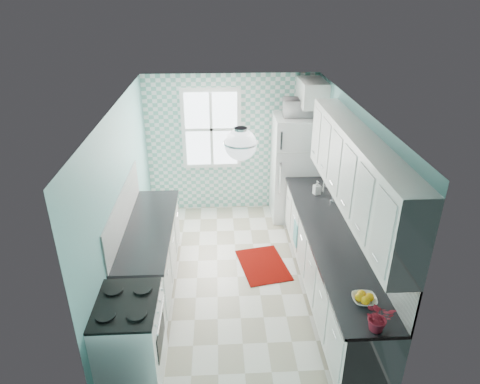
{
  "coord_description": "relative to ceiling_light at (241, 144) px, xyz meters",
  "views": [
    {
      "loc": [
        -0.23,
        -5.04,
        3.84
      ],
      "look_at": [
        0.05,
        0.25,
        1.25
      ],
      "focal_mm": 32.0,
      "sensor_mm": 36.0,
      "label": 1
    }
  ],
  "objects": [
    {
      "name": "base_cabinets_left",
      "position": [
        -1.2,
        0.73,
        -1.87
      ],
      "size": [
        0.6,
        2.15,
        0.9
      ],
      "primitive_type": "cube",
      "color": "white",
      "rests_on": "floor"
    },
    {
      "name": "ceiling_light",
      "position": [
        0.0,
        0.0,
        0.0
      ],
      "size": [
        0.34,
        0.34,
        0.35
      ],
      "color": "silver",
      "rests_on": "ceiling"
    },
    {
      "name": "window",
      "position": [
        -0.35,
        2.96,
        -0.77
      ],
      "size": [
        1.04,
        0.05,
        1.44
      ],
      "color": "white",
      "rests_on": "wall_back"
    },
    {
      "name": "rug",
      "position": [
        0.4,
        1.06,
        -2.32
      ],
      "size": [
        0.82,
        1.04,
        0.01
      ],
      "primitive_type": "cube",
      "rotation": [
        0.0,
        0.0,
        0.2
      ],
      "color": "maroon",
      "rests_on": "floor"
    },
    {
      "name": "countertop_right",
      "position": [
        1.19,
        0.4,
        -1.4
      ],
      "size": [
        0.63,
        3.6,
        0.04
      ],
      "primitive_type": "cube",
      "color": "black",
      "rests_on": "base_cabinets_right"
    },
    {
      "name": "floor",
      "position": [
        0.0,
        0.8,
        -2.33
      ],
      "size": [
        3.0,
        4.4,
        0.02
      ],
      "primitive_type": "cube",
      "color": "silver",
      "rests_on": "ground"
    },
    {
      "name": "base_cabinets_right",
      "position": [
        1.2,
        0.4,
        -1.87
      ],
      "size": [
        0.6,
        3.6,
        0.9
      ],
      "primitive_type": "cube",
      "color": "white",
      "rests_on": "floor"
    },
    {
      "name": "ceiling",
      "position": [
        0.0,
        0.8,
        0.19
      ],
      "size": [
        3.0,
        4.4,
        0.02
      ],
      "primitive_type": "cube",
      "color": "white",
      "rests_on": "wall_back"
    },
    {
      "name": "backsplash_left",
      "position": [
        -1.49,
        0.73,
        -1.13
      ],
      "size": [
        0.02,
        2.15,
        0.51
      ],
      "primitive_type": "cube",
      "color": "white",
      "rests_on": "wall_left"
    },
    {
      "name": "microwave",
      "position": [
        1.11,
        2.62,
        -0.32
      ],
      "size": [
        0.54,
        0.38,
        0.29
      ],
      "primitive_type": "imported",
      "rotation": [
        0.0,
        0.0,
        3.1
      ],
      "color": "white",
      "rests_on": "fridge"
    },
    {
      "name": "backsplash_right",
      "position": [
        1.49,
        0.4,
        -1.13
      ],
      "size": [
        0.02,
        3.6,
        0.51
      ],
      "primitive_type": "cube",
      "color": "white",
      "rests_on": "wall_right"
    },
    {
      "name": "wall_left",
      "position": [
        -1.51,
        0.8,
        -1.07
      ],
      "size": [
        0.02,
        4.4,
        2.5
      ],
      "primitive_type": "cube",
      "color": "#6CACAA",
      "rests_on": "floor"
    },
    {
      "name": "upper_cabinets_right",
      "position": [
        1.33,
        0.2,
        -0.42
      ],
      "size": [
        0.33,
        3.2,
        0.9
      ],
      "primitive_type": "cube",
      "color": "white",
      "rests_on": "wall_right"
    },
    {
      "name": "wall_front",
      "position": [
        0.0,
        -1.41,
        -1.07
      ],
      "size": [
        3.0,
        0.02,
        2.5
      ],
      "primitive_type": "cube",
      "color": "#6CACAA",
      "rests_on": "floor"
    },
    {
      "name": "upper_cabinet_fridge",
      "position": [
        1.3,
        2.63,
        -0.07
      ],
      "size": [
        0.4,
        0.74,
        0.4
      ],
      "primitive_type": "cube",
      "color": "white",
      "rests_on": "wall_right"
    },
    {
      "name": "fridge",
      "position": [
        1.11,
        2.62,
        -1.39
      ],
      "size": [
        0.81,
        0.8,
        1.86
      ],
      "rotation": [
        0.0,
        0.0,
        0.0
      ],
      "color": "white",
      "rests_on": "floor"
    },
    {
      "name": "wall_right",
      "position": [
        1.51,
        0.8,
        -1.07
      ],
      "size": [
        0.02,
        4.4,
        2.5
      ],
      "primitive_type": "cube",
      "color": "#6CACAA",
      "rests_on": "floor"
    },
    {
      "name": "potted_plant",
      "position": [
        1.2,
        -1.29,
        -1.24
      ],
      "size": [
        0.28,
        0.25,
        0.29
      ],
      "primitive_type": "imported",
      "rotation": [
        0.0,
        0.0,
        0.1
      ],
      "color": "#AA1108",
      "rests_on": "countertop_right"
    },
    {
      "name": "fruit_bowl",
      "position": [
        1.2,
        -0.92,
        -1.35
      ],
      "size": [
        0.26,
        0.26,
        0.06
      ],
      "primitive_type": "imported",
      "rotation": [
        0.0,
        0.0,
        -0.04
      ],
      "color": "white",
      "rests_on": "countertop_right"
    },
    {
      "name": "wall_back",
      "position": [
        0.0,
        3.01,
        -1.07
      ],
      "size": [
        3.0,
        0.02,
        2.5
      ],
      "primitive_type": "cube",
      "color": "#6CACAA",
      "rests_on": "floor"
    },
    {
      "name": "accent_wall",
      "position": [
        0.0,
        2.99,
        -1.07
      ],
      "size": [
        3.0,
        0.01,
        2.5
      ],
      "primitive_type": "cube",
      "color": "#6BB2A0",
      "rests_on": "wall_back"
    },
    {
      "name": "dish_towel",
      "position": [
        0.89,
        1.18,
        -1.84
      ],
      "size": [
        0.1,
        0.24,
        0.37
      ],
      "primitive_type": "cube",
      "rotation": [
        0.0,
        0.0,
        0.37
      ],
      "color": "#5E9B93",
      "rests_on": "base_cabinets_right"
    },
    {
      "name": "stove",
      "position": [
        -1.2,
        -0.85,
        -1.82
      ],
      "size": [
        0.64,
        0.8,
        0.96
      ],
      "rotation": [
        0.0,
        0.0,
        -0.01
      ],
      "color": "white",
      "rests_on": "floor"
    },
    {
      "name": "countertop_left",
      "position": [
        -1.19,
        0.73,
        -1.4
      ],
      "size": [
        0.63,
        2.15,
        0.04
      ],
      "primitive_type": "cube",
      "color": "black",
      "rests_on": "base_cabinets_left"
    },
    {
      "name": "sink",
      "position": [
        1.2,
        1.23,
        -1.39
      ],
      "size": [
        0.56,
        0.47,
        0.53
      ],
      "rotation": [
        0.0,
        0.0,
        -0.05
      ],
      "color": "silver",
      "rests_on": "countertop_right"
    },
    {
      "name": "soap_bottle",
      "position": [
        1.25,
        1.56,
        -1.28
      ],
      "size": [
        0.12,
        0.12,
        0.21
      ],
      "primitive_type": "imported",
      "rotation": [
        0.0,
        0.0,
        0.26
      ],
      "color": "#A9C5CB",
      "rests_on": "countertop_right"
    }
  ]
}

